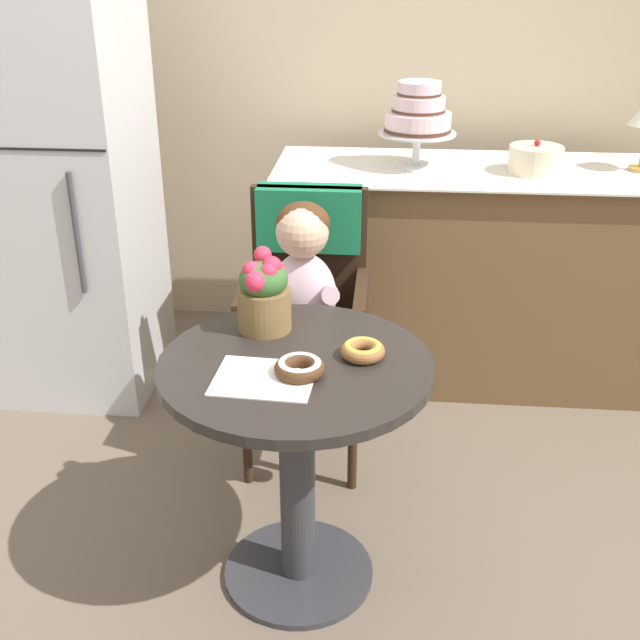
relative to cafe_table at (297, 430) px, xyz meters
name	(u,v)px	position (x,y,z in m)	size (l,w,h in m)	color
ground_plane	(299,574)	(0.00, 0.00, -0.51)	(8.00, 8.00, 0.00)	#6B5B4C
back_wall	(344,31)	(0.00, 1.85, 0.84)	(4.80, 0.10, 2.70)	#C1AD8E
cafe_table	(297,430)	(0.00, 0.00, 0.00)	(0.72, 0.72, 0.72)	#282321
wicker_chair	(307,283)	(-0.05, 0.71, 0.13)	(0.42, 0.45, 0.95)	#332114
seated_child	(302,291)	(-0.05, 0.55, 0.17)	(0.27, 0.32, 0.73)	silver
paper_napkin	(264,378)	(-0.07, -0.10, 0.21)	(0.25, 0.20, 0.00)	white
donut_front	(300,367)	(0.02, -0.07, 0.23)	(0.13, 0.13, 0.04)	#4C2D19
donut_mid	(363,350)	(0.17, 0.04, 0.23)	(0.12, 0.12, 0.04)	#936033
flower_vase	(264,292)	(-0.11, 0.18, 0.32)	(0.15, 0.16, 0.23)	brown
display_counter	(465,274)	(0.55, 1.30, -0.05)	(1.56, 0.62, 0.90)	brown
tiered_cake_stand	(418,116)	(0.32, 1.30, 0.59)	(0.30, 0.30, 0.33)	silver
round_layer_cake	(535,159)	(0.78, 1.26, 0.44)	(0.20, 0.20, 0.13)	beige
refrigerator	(59,185)	(-1.05, 1.10, 0.34)	(0.64, 0.63, 1.70)	silver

